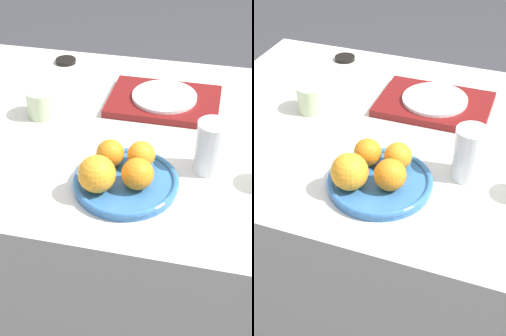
{
  "view_description": "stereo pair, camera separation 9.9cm",
  "coord_description": "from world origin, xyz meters",
  "views": [
    {
      "loc": [
        0.12,
        -0.98,
        1.37
      ],
      "look_at": [
        -0.05,
        -0.23,
        0.76
      ],
      "focal_mm": 50.0,
      "sensor_mm": 36.0,
      "label": 1
    },
    {
      "loc": [
        0.21,
        -0.96,
        1.37
      ],
      "look_at": [
        -0.05,
        -0.23,
        0.76
      ],
      "focal_mm": 50.0,
      "sensor_mm": 36.0,
      "label": 2
    }
  ],
  "objects": [
    {
      "name": "orange_2",
      "position": [
        -0.03,
        -0.17,
        0.76
      ],
      "size": [
        0.06,
        0.06,
        0.06
      ],
      "color": "orange",
      "rests_on": "fruit_platter"
    },
    {
      "name": "soy_dish",
      "position": [
        -0.38,
        0.33,
        0.72
      ],
      "size": [
        0.07,
        0.07,
        0.01
      ],
      "color": "black",
      "rests_on": "table"
    },
    {
      "name": "table",
      "position": [
        0.0,
        0.0,
        0.36
      ],
      "size": [
        1.3,
        0.84,
        0.71
      ],
      "color": "silver",
      "rests_on": "ground_plane"
    },
    {
      "name": "ground_plane",
      "position": [
        0.0,
        0.0,
        0.0
      ],
      "size": [
        12.0,
        12.0,
        0.0
      ],
      "primitive_type": "plane",
      "color": "#38383D"
    },
    {
      "name": "orange_1",
      "position": [
        -0.1,
        -0.18,
        0.76
      ],
      "size": [
        0.06,
        0.06,
        0.06
      ],
      "color": "orange",
      "rests_on": "fruit_platter"
    },
    {
      "name": "side_plate",
      "position": [
        -0.03,
        0.14,
        0.74
      ],
      "size": [
        0.18,
        0.18,
        0.01
      ],
      "color": "white",
      "rests_on": "serving_tray"
    },
    {
      "name": "serving_tray",
      "position": [
        -0.03,
        0.14,
        0.72
      ],
      "size": [
        0.3,
        0.21,
        0.02
      ],
      "color": "maroon",
      "rests_on": "table"
    },
    {
      "name": "orange_3",
      "position": [
        -0.11,
        -0.27,
        0.77
      ],
      "size": [
        0.08,
        0.08,
        0.08
      ],
      "color": "orange",
      "rests_on": "fruit_platter"
    },
    {
      "name": "orange_0",
      "position": [
        -0.03,
        -0.24,
        0.76
      ],
      "size": [
        0.07,
        0.07,
        0.07
      ],
      "color": "orange",
      "rests_on": "fruit_platter"
    },
    {
      "name": "cup_1",
      "position": [
        -0.33,
        0.01,
        0.75
      ],
      "size": [
        0.08,
        0.08,
        0.07
      ],
      "color": "#B7CC9E",
      "rests_on": "table"
    },
    {
      "name": "water_glass",
      "position": [
        0.12,
        -0.13,
        0.77
      ],
      "size": [
        0.07,
        0.07,
        0.12
      ],
      "color": "silver",
      "rests_on": "table"
    },
    {
      "name": "fruit_platter",
      "position": [
        -0.05,
        -0.23,
        0.72
      ],
      "size": [
        0.23,
        0.23,
        0.02
      ],
      "color": "#336BAD",
      "rests_on": "table"
    }
  ]
}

